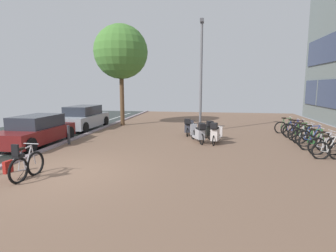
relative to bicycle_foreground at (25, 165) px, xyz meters
name	(u,v)px	position (x,y,z in m)	size (l,w,h in m)	color
ground	(113,176)	(2.33, 0.67, -0.42)	(21.00, 40.00, 0.13)	#202824
bicycle_foreground	(25,165)	(0.00, 0.00, 0.00)	(0.68, 1.41, 1.10)	black
bicycle_rack_00	(329,150)	(9.31, 3.57, -0.06)	(1.27, 0.48, 0.93)	black
bicycle_rack_01	(325,146)	(9.43, 4.24, -0.05)	(1.31, 0.48, 0.97)	black
bicycle_rack_02	(316,142)	(9.33, 4.92, -0.05)	(1.34, 0.48, 0.98)	black
bicycle_rack_03	(313,139)	(9.46, 5.59, -0.03)	(1.46, 0.48, 1.03)	black
bicycle_rack_04	(307,136)	(9.43, 6.27, -0.05)	(1.37, 0.48, 0.99)	black
bicycle_rack_05	(302,134)	(9.42, 6.94, -0.05)	(1.32, 0.48, 0.97)	black
bicycle_rack_06	(297,131)	(9.43, 7.62, -0.04)	(1.42, 0.48, 1.01)	black
bicycle_rack_07	(294,129)	(9.44, 8.29, -0.06)	(1.31, 0.48, 0.95)	black
bicycle_rack_08	(286,127)	(9.25, 8.97, -0.06)	(1.31, 0.48, 0.96)	black
scooter_near	(207,130)	(4.93, 6.87, 0.03)	(0.85, 1.54, 0.94)	black
scooter_mid	(216,134)	(5.35, 5.57, 0.07)	(0.70, 1.75, 1.04)	black
scooter_far	(189,127)	(3.96, 7.57, 0.03)	(0.52, 1.73, 0.95)	black
scooter_extra	(199,133)	(4.58, 5.69, 0.05)	(0.89, 1.74, 0.98)	black
parked_car_near	(36,131)	(-2.55, 4.11, 0.23)	(1.81, 3.95, 1.30)	maroon
parked_car_far	(83,118)	(-2.60, 8.72, 0.28)	(1.82, 3.99, 1.40)	#A2A8B1
lamp_post	(201,71)	(4.52, 8.69, 3.02)	(0.20, 0.52, 6.18)	slate
street_tree	(121,52)	(-0.73, 10.55, 4.38)	(3.47, 3.47, 6.53)	brown
bollard_far	(69,135)	(-1.15, 4.40, 0.04)	(0.12, 0.12, 0.86)	#38383D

